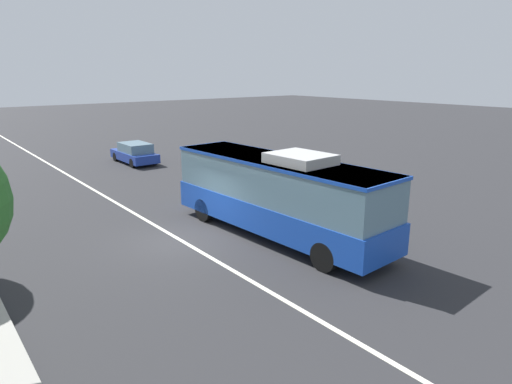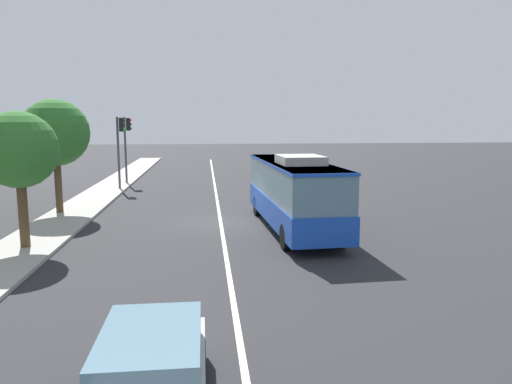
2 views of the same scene
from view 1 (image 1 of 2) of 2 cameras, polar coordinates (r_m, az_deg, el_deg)
The scene contains 4 objects.
ground_plane at distance 17.73m, azimuth -9.66°, elevation -6.02°, with size 160.00×160.00×0.00m, color #28282B.
lane_centre_line at distance 17.73m, azimuth -9.66°, elevation -6.00°, with size 76.00×0.16×0.01m, color silver.
transit_bus at distance 17.38m, azimuth 2.72°, elevation 0.03°, with size 10.12×3.02×3.46m.
sedan_blue at distance 33.10m, azimuth -15.15°, elevation 4.79°, with size 4.50×1.82×1.46m.
Camera 1 is at (-14.64, 7.78, 6.29)m, focal length 31.49 mm.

